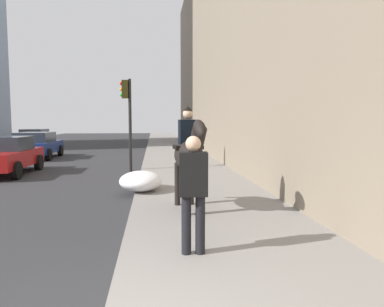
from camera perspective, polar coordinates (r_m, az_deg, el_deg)
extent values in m
ellipsoid|color=black|center=(7.74, -0.56, -0.35)|extent=(1.56, 0.74, 0.66)
cylinder|color=black|center=(7.44, 1.40, -5.89)|extent=(0.13, 0.13, 0.97)
cylinder|color=black|center=(7.36, -1.02, -6.00)|extent=(0.13, 0.13, 0.97)
cylinder|color=black|center=(8.30, -0.14, -4.74)|extent=(0.13, 0.13, 0.97)
cylinder|color=black|center=(8.23, -2.32, -4.82)|extent=(0.13, 0.13, 0.97)
cylinder|color=black|center=(6.96, 0.80, 1.92)|extent=(0.66, 0.35, 0.68)
ellipsoid|color=black|center=(6.75, 1.23, 3.94)|extent=(0.65, 0.29, 0.49)
cylinder|color=black|center=(8.44, -1.60, -0.57)|extent=(0.29, 0.13, 0.55)
cube|color=black|center=(7.77, -0.64, 1.02)|extent=(0.51, 0.65, 0.08)
cube|color=black|center=(7.75, -0.64, 3.34)|extent=(0.32, 0.41, 0.55)
sphere|color=#D8AD8C|center=(7.75, -0.65, 6.26)|extent=(0.22, 0.22, 0.22)
cone|color=black|center=(7.75, -0.65, 7.15)|extent=(0.22, 0.22, 0.10)
cylinder|color=black|center=(5.27, -0.90, -11.19)|extent=(0.14, 0.14, 0.85)
cylinder|color=black|center=(5.28, 1.31, -11.16)|extent=(0.14, 0.14, 0.85)
cube|color=black|center=(5.12, 0.21, -3.25)|extent=(0.28, 0.41, 0.62)
sphere|color=#D8AD8C|center=(5.07, 0.21, 1.56)|extent=(0.22, 0.22, 0.22)
cube|color=navy|center=(21.51, -23.24, 0.93)|extent=(4.26, 1.95, 0.60)
cube|color=#262D38|center=(21.23, -23.48, 2.39)|extent=(2.28, 1.68, 0.52)
cylinder|color=black|center=(23.04, -24.55, 0.39)|extent=(0.64, 0.23, 0.64)
cylinder|color=black|center=(22.56, -20.05, 0.45)|extent=(0.64, 0.23, 0.64)
cylinder|color=black|center=(20.57, -26.69, -0.20)|extent=(0.64, 0.23, 0.64)
cylinder|color=black|center=(20.03, -21.68, -0.15)|extent=(0.64, 0.23, 0.64)
cube|color=#B7BABF|center=(30.39, -23.40, 2.02)|extent=(4.41, 1.81, 0.60)
cube|color=#262D38|center=(30.11, -23.59, 3.06)|extent=(2.17, 1.58, 0.52)
cylinder|color=black|center=(31.97, -24.20, 1.59)|extent=(0.64, 0.22, 0.64)
cylinder|color=black|center=(31.47, -21.10, 1.64)|extent=(0.64, 0.22, 0.64)
cylinder|color=black|center=(29.39, -25.82, 1.26)|extent=(0.64, 0.22, 0.64)
cylinder|color=black|center=(28.84, -22.47, 1.32)|extent=(0.64, 0.22, 0.64)
cube|color=maroon|center=(15.43, -27.54, -0.71)|extent=(4.04, 1.79, 0.60)
cube|color=#262D38|center=(15.61, -27.31, 1.43)|extent=(1.84, 1.56, 0.52)
cylinder|color=black|center=(13.99, -25.96, -2.42)|extent=(0.64, 0.22, 0.64)
cylinder|color=black|center=(16.34, -23.02, -1.30)|extent=(0.64, 0.22, 0.64)
cylinder|color=black|center=(14.43, -9.72, 4.27)|extent=(0.12, 0.12, 3.67)
cube|color=#2D280C|center=(14.49, -10.53, 9.95)|extent=(0.20, 0.24, 0.70)
sphere|color=red|center=(14.52, -11.06, 10.80)|extent=(0.14, 0.14, 0.14)
sphere|color=orange|center=(14.50, -11.05, 9.93)|extent=(0.14, 0.14, 0.14)
sphere|color=green|center=(14.49, -11.03, 9.07)|extent=(0.14, 0.14, 0.14)
ellipsoid|color=white|center=(10.10, -8.09, -4.29)|extent=(1.53, 1.18, 0.53)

